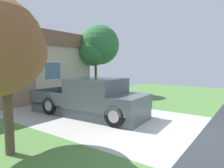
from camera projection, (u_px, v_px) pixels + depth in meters
name	position (u px, v px, depth m)	size (l,w,h in m)	color
pickup_truck	(95.00, 99.00, 8.48)	(2.30, 5.43, 1.64)	#485356
person_with_hat	(116.00, 91.00, 9.66)	(0.47, 0.43, 1.63)	#333842
handbag	(123.00, 107.00, 9.80)	(0.38, 0.17, 0.45)	tan
neighbor_tree	(98.00, 47.00, 14.23)	(2.99, 2.85, 5.05)	brown
wheeled_trash_bin	(86.00, 89.00, 13.32)	(0.60, 0.72, 1.13)	#286B38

